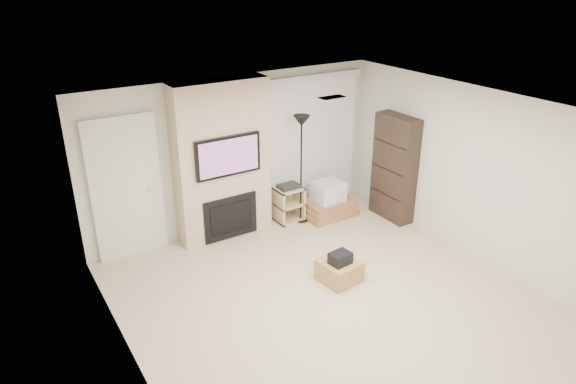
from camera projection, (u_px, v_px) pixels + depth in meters
floor at (338, 306)px, 6.59m from camera, size 5.00×5.50×0.00m
ceiling at (347, 116)px, 5.58m from camera, size 5.00×5.50×0.00m
wall_back at (236, 153)px, 8.21m from camera, size 5.00×0.00×2.50m
wall_front at (561, 355)px, 3.95m from camera, size 5.00×0.00×2.50m
wall_left at (133, 282)px, 4.86m from camera, size 0.00×5.50×2.50m
wall_right at (481, 177)px, 7.30m from camera, size 0.00×5.50×2.50m
hvac_vent at (332, 97)px, 6.39m from camera, size 0.35×0.18×0.01m
ottoman at (339, 271)px, 7.07m from camera, size 0.55×0.55×0.30m
black_bag at (340, 258)px, 6.93m from camera, size 0.30×0.25×0.16m
fireplace_wall at (222, 162)px, 7.88m from camera, size 1.50×0.47×2.50m
entry_door at (126, 189)px, 7.38m from camera, size 1.02×0.11×2.14m
vertical_blinds at (310, 138)px, 8.84m from camera, size 1.98×0.10×2.37m
floor_lamp at (301, 139)px, 8.23m from camera, size 0.27×0.27×1.84m
av_stand at (289, 202)px, 8.68m from camera, size 0.45×0.38×0.66m
box_stack at (328, 202)px, 8.92m from camera, size 0.91×0.69×0.61m
bookshelf at (394, 168)px, 8.58m from camera, size 0.30×0.80×1.80m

